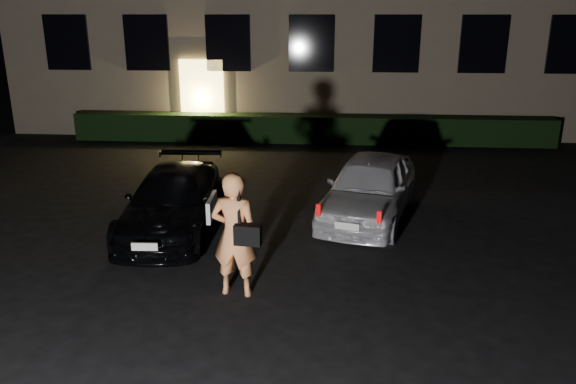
{
  "coord_description": "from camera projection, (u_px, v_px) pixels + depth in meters",
  "views": [
    {
      "loc": [
        0.65,
        -6.94,
        3.96
      ],
      "look_at": [
        -0.04,
        2.0,
        1.06
      ],
      "focal_mm": 35.0,
      "sensor_mm": 36.0,
      "label": 1
    }
  ],
  "objects": [
    {
      "name": "hatch",
      "position": [
        370.0,
        187.0,
        11.1
      ],
      "size": [
        2.43,
        3.99,
        1.27
      ],
      "rotation": [
        0.0,
        0.0,
        -0.27
      ],
      "color": "silver",
      "rests_on": "ground"
    },
    {
      "name": "hedge",
      "position": [
        310.0,
        129.0,
        17.68
      ],
      "size": [
        15.0,
        0.7,
        0.85
      ],
      "primitive_type": "cube",
      "color": "black",
      "rests_on": "ground"
    },
    {
      "name": "sedan",
      "position": [
        173.0,
        201.0,
        10.54
      ],
      "size": [
        1.81,
        4.0,
        1.12
      ],
      "rotation": [
        0.0,
        0.0,
        0.05
      ],
      "color": "black",
      "rests_on": "ground"
    },
    {
      "name": "ground",
      "position": [
        280.0,
        308.0,
        7.84
      ],
      "size": [
        80.0,
        80.0,
        0.0
      ],
      "primitive_type": "plane",
      "color": "black",
      "rests_on": "ground"
    },
    {
      "name": "man",
      "position": [
        235.0,
        235.0,
        7.98
      ],
      "size": [
        0.77,
        0.51,
        1.85
      ],
      "rotation": [
        0.0,
        0.0,
        3.04
      ],
      "color": "#F39253",
      "rests_on": "ground"
    }
  ]
}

